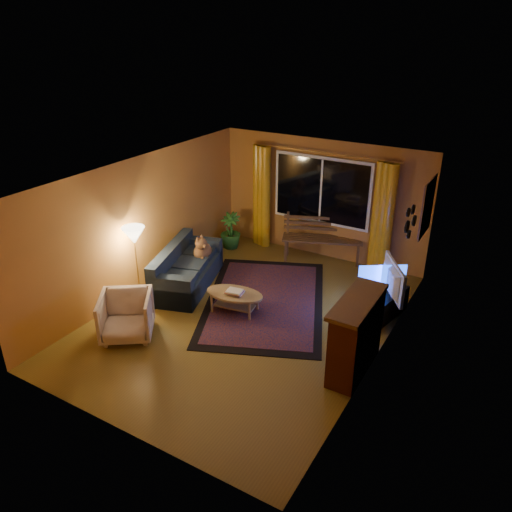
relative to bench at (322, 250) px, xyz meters
The scene contains 22 objects.
floor 2.75m from the bench, 93.76° to the right, with size 4.50×6.00×0.02m, color brown.
ceiling 3.55m from the bench, 93.76° to the right, with size 4.50×6.00×0.02m, color white.
wall_back 1.06m from the bench, 122.39° to the left, with size 4.50×0.02×2.50m, color #BA7733.
wall_left 3.79m from the bench, 131.80° to the right, with size 0.02×6.00×2.50m, color #BA7733.
wall_right 3.57m from the bench, 52.66° to the right, with size 0.02×6.00×2.50m, color #BA7733.
window 1.24m from the bench, 129.50° to the left, with size 2.00×0.02×1.30m, color black.
curtain_rod 2.02m from the bench, 136.12° to the left, with size 0.03×0.03×3.20m, color #BF8C3F.
curtain_left 1.77m from the bench, behind, with size 0.36×0.36×2.24m, color gold.
curtain_right 1.47m from the bench, ahead, with size 0.36×0.36×2.24m, color gold.
bench is the anchor object (origin of this frame).
potted_plant 2.07m from the bench, 169.05° to the right, with size 0.45×0.45×0.80m, color #235B1E.
sofa 2.90m from the bench, 127.35° to the right, with size 0.82×1.92×0.78m, color #1A2432.
dog 2.56m from the bench, 132.40° to the right, with size 0.31×0.42×0.46m, color brown, non-canonical shape.
armchair 4.44m from the bench, 110.53° to the right, with size 0.79×0.74×0.81m, color beige.
floor_lamp 3.88m from the bench, 124.45° to the right, with size 0.24×0.24×1.41m, color #BF8C3F.
rug 2.11m from the bench, 95.26° to the right, with size 2.07×3.28×0.02m, color maroon.
coffee_table 2.70m from the bench, 100.11° to the right, with size 1.02×1.02×0.37m, color #98774B.
tv_console 2.37m from the bench, 39.71° to the right, with size 0.35×1.06×0.44m, color black.
television 2.42m from the bench, 39.71° to the right, with size 1.01×0.13×0.58m, color black.
fireplace 3.66m from the bench, 59.11° to the right, with size 0.40×1.20×1.10m, color maroon.
mirror_cluster 2.93m from the bench, 35.11° to the right, with size 0.06×0.60×0.56m, color black, non-canonical shape.
painting 2.49m from the bench, ahead, with size 0.04×0.76×0.96m, color #CC4F11.
Camera 1 is at (3.80, -6.20, 4.61)m, focal length 35.00 mm.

